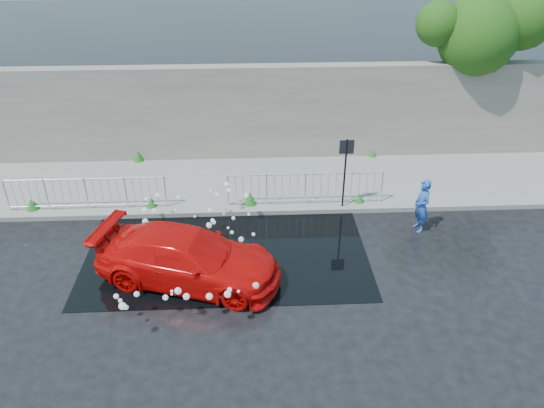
# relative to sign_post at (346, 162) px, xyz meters

# --- Properties ---
(ground) EXTENTS (90.00, 90.00, 0.00)m
(ground) POSITION_rel_sign_post_xyz_m (-4.20, -3.10, -1.72)
(ground) COLOR black
(ground) RESTS_ON ground
(pavement) EXTENTS (30.00, 4.00, 0.15)m
(pavement) POSITION_rel_sign_post_xyz_m (-4.20, 1.90, -1.65)
(pavement) COLOR gray
(pavement) RESTS_ON ground
(curb) EXTENTS (30.00, 0.25, 0.16)m
(curb) POSITION_rel_sign_post_xyz_m (-4.20, -0.10, -1.64)
(curb) COLOR gray
(curb) RESTS_ON ground
(retaining_wall) EXTENTS (30.00, 0.60, 3.50)m
(retaining_wall) POSITION_rel_sign_post_xyz_m (-4.20, 4.10, 0.18)
(retaining_wall) COLOR #6C645B
(retaining_wall) RESTS_ON pavement
(puddle) EXTENTS (8.00, 5.00, 0.01)m
(puddle) POSITION_rel_sign_post_xyz_m (-3.70, -2.10, -1.72)
(puddle) COLOR black
(puddle) RESTS_ON ground
(sign_post) EXTENTS (0.45, 0.06, 2.50)m
(sign_post) POSITION_rel_sign_post_xyz_m (0.00, 0.00, 0.00)
(sign_post) COLOR black
(sign_post) RESTS_ON ground
(tree) EXTENTS (4.96, 2.92, 6.36)m
(tree) POSITION_rel_sign_post_xyz_m (5.61, 4.31, 3.06)
(tree) COLOR #332114
(tree) RESTS_ON ground
(railing_left) EXTENTS (5.05, 0.05, 1.10)m
(railing_left) POSITION_rel_sign_post_xyz_m (-8.20, 0.25, -0.99)
(railing_left) COLOR silver
(railing_left) RESTS_ON pavement
(railing_right) EXTENTS (5.05, 0.05, 1.10)m
(railing_right) POSITION_rel_sign_post_xyz_m (-1.20, 0.25, -0.99)
(railing_right) COLOR silver
(railing_right) RESTS_ON pavement
(weeds) EXTENTS (12.17, 3.93, 0.43)m
(weeds) POSITION_rel_sign_post_xyz_m (-4.78, 1.38, -1.39)
(weeds) COLOR #165219
(weeds) RESTS_ON pavement
(water_spray) EXTENTS (3.51, 5.72, 1.03)m
(water_spray) POSITION_rel_sign_post_xyz_m (-4.55, -2.73, -0.98)
(water_spray) COLOR white
(water_spray) RESTS_ON ground
(red_car) EXTENTS (5.25, 3.32, 1.42)m
(red_car) POSITION_rel_sign_post_xyz_m (-4.65, -3.41, -1.01)
(red_car) COLOR red
(red_car) RESTS_ON ground
(person) EXTENTS (0.51, 0.68, 1.69)m
(person) POSITION_rel_sign_post_xyz_m (2.16, -1.27, -0.88)
(person) COLOR #2450B4
(person) RESTS_ON ground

